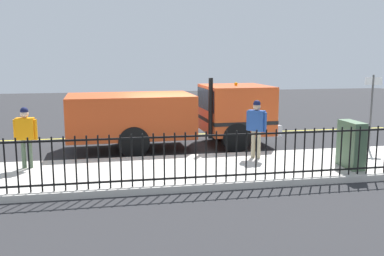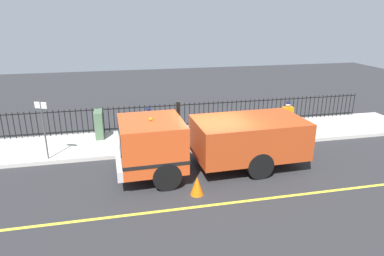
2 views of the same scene
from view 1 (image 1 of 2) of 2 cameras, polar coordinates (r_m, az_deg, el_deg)
name	(u,v)px [view 1 (image 1 of 2)]	position (r m, az deg, el deg)	size (l,w,h in m)	color
ground_plane	(170,150)	(14.29, -2.99, -2.89)	(47.76, 47.76, 0.00)	#2B2B2D
sidewalk_slab	(185,171)	(11.35, -0.88, -5.75)	(3.11, 21.71, 0.16)	beige
lane_marking	(160,135)	(16.87, -4.23, -0.97)	(0.12, 19.54, 0.01)	yellow
work_truck	(183,112)	(14.42, -1.19, 2.15)	(2.58, 6.94, 2.41)	#D84C1E
worker_standing	(256,123)	(12.39, 8.57, 0.69)	(0.48, 0.49, 1.68)	#264C99
pedestrian_distant	(25,131)	(11.96, -21.28, -0.37)	(0.25, 0.60, 1.62)	orange
iron_fence	(196,157)	(9.86, 0.50, -3.94)	(0.04, 18.49, 1.21)	black
utility_cabinet	(351,144)	(12.04, 20.42, -2.07)	(0.90, 0.35, 1.23)	#4C6B4C
traffic_cone	(192,130)	(16.27, -0.05, -0.24)	(0.43, 0.43, 0.62)	orange
street_sign	(372,103)	(14.63, 22.80, 3.10)	(0.25, 0.46, 2.34)	#4C4C4C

